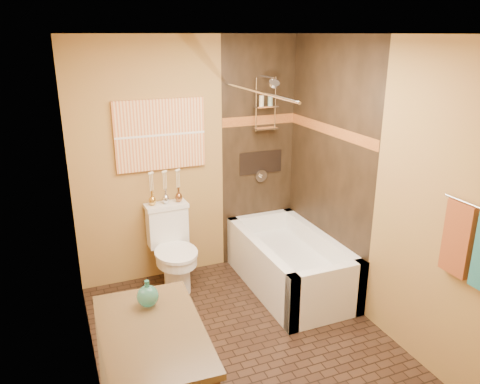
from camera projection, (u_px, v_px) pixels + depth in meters
floor at (247, 346)px, 3.94m from camera, size 3.00×3.00×0.00m
wall_left at (82, 232)px, 3.10m from camera, size 0.02×3.00×2.50m
wall_right at (377, 189)px, 3.97m from camera, size 0.02×3.00×2.50m
wall_back at (190, 160)px, 4.85m from camera, size 2.40×0.02×2.50m
wall_front at (373, 311)px, 2.23m from camera, size 2.40×0.02×2.50m
ceiling at (249, 34)px, 3.13m from camera, size 3.00×3.00×0.00m
alcove_tile_back at (259, 154)px, 5.12m from camera, size 0.85×0.01×2.50m
alcove_tile_right at (328, 167)px, 4.62m from camera, size 0.01×1.50×2.50m
mosaic_band_back at (259, 120)px, 4.99m from camera, size 0.85×0.01×0.10m
mosaic_band_right at (329, 130)px, 4.50m from camera, size 0.01×1.50×0.10m
alcove_niche at (261, 162)px, 5.15m from camera, size 0.50×0.01×0.25m
shower_fixtures at (266, 117)px, 4.90m from camera, size 0.24×0.33×1.16m
curtain_rod at (256, 91)px, 4.09m from camera, size 0.03×1.55×0.03m
towel_bar at (479, 208)px, 2.97m from camera, size 0.02×0.55×0.02m
towel_rust at (458, 239)px, 3.18m from camera, size 0.05×0.22×0.52m
sunset_painting at (160, 135)px, 4.62m from camera, size 0.90×0.04×0.70m
vanity_mirror at (91, 239)px, 2.41m from camera, size 0.01×1.00×0.90m
bathtub at (289, 267)px, 4.82m from camera, size 0.80×1.50×0.55m
toilet at (173, 249)px, 4.74m from camera, size 0.44×0.64×0.85m
teal_bottle at (148, 293)px, 2.92m from camera, size 0.16×0.16×0.22m
bud_vases at (165, 186)px, 4.71m from camera, size 0.35×0.07×0.34m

